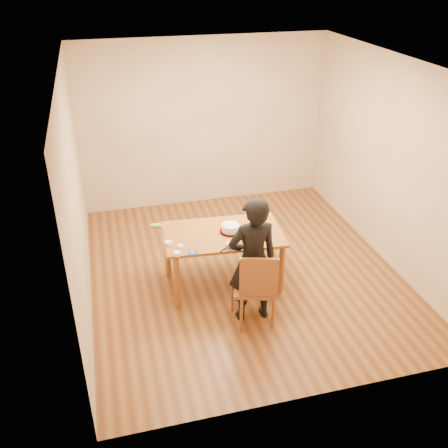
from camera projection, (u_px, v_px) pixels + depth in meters
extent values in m
cube|color=brown|center=(242.00, 270.00, 6.74)|extent=(4.00, 4.50, 0.00)
cube|color=silver|center=(247.00, 65.00, 5.44)|extent=(4.00, 4.50, 0.00)
cube|color=tan|center=(204.00, 124.00, 8.00)|extent=(4.00, 0.00, 2.70)
cube|color=tan|center=(76.00, 196.00, 5.65)|extent=(0.00, 4.50, 2.70)
cube|color=tan|center=(390.00, 163.00, 6.53)|extent=(0.00, 4.50, 2.70)
cube|color=brown|center=(223.00, 234.00, 6.14)|extent=(1.51, 0.97, 0.04)
cube|color=brown|center=(253.00, 287.00, 5.65)|extent=(0.54, 0.54, 0.04)
cylinder|color=red|center=(230.00, 231.00, 6.15)|extent=(0.27, 0.27, 0.02)
cylinder|color=white|center=(230.00, 228.00, 6.13)|extent=(0.22, 0.22, 0.07)
ellipsoid|color=white|center=(231.00, 225.00, 6.10)|extent=(0.22, 0.22, 0.03)
cylinder|color=white|center=(230.00, 246.00, 5.79)|extent=(0.08, 0.08, 0.07)
cylinder|color=#174398|center=(192.00, 253.00, 5.71)|extent=(0.11, 0.11, 0.01)
ellipsoid|color=white|center=(192.00, 252.00, 5.71)|extent=(0.04, 0.04, 0.02)
cylinder|color=white|center=(177.00, 254.00, 5.67)|extent=(0.09, 0.09, 0.04)
cylinder|color=white|center=(181.00, 247.00, 5.81)|extent=(0.08, 0.08, 0.04)
cylinder|color=white|center=(169.00, 243.00, 5.88)|extent=(0.09, 0.09, 0.04)
cube|color=#EC3790|center=(156.00, 227.00, 6.25)|extent=(0.16, 0.11, 0.02)
cube|color=green|center=(156.00, 225.00, 6.24)|extent=(0.14, 0.08, 0.02)
cube|color=black|center=(225.00, 249.00, 5.80)|extent=(0.14, 0.11, 0.01)
imported|color=black|center=(253.00, 261.00, 5.53)|extent=(0.57, 0.38, 1.55)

